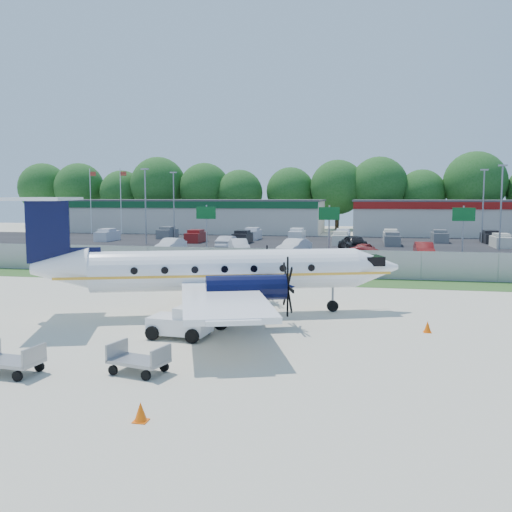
% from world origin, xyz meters
% --- Properties ---
extents(ground, '(170.00, 170.00, 0.00)m').
position_xyz_m(ground, '(0.00, 0.00, 0.00)').
color(ground, beige).
rests_on(ground, ground).
extents(grass_verge, '(170.00, 4.00, 0.02)m').
position_xyz_m(grass_verge, '(0.00, 12.00, 0.01)').
color(grass_verge, '#2D561E').
rests_on(grass_verge, ground).
extents(access_road, '(170.00, 8.00, 0.02)m').
position_xyz_m(access_road, '(0.00, 19.00, 0.01)').
color(access_road, black).
rests_on(access_road, ground).
extents(parking_lot, '(170.00, 32.00, 0.02)m').
position_xyz_m(parking_lot, '(0.00, 40.00, 0.01)').
color(parking_lot, black).
rests_on(parking_lot, ground).
extents(perimeter_fence, '(120.00, 0.06, 1.99)m').
position_xyz_m(perimeter_fence, '(0.00, 14.00, 1.00)').
color(perimeter_fence, gray).
rests_on(perimeter_fence, ground).
extents(building_west, '(46.40, 12.40, 5.24)m').
position_xyz_m(building_west, '(-24.00, 61.98, 2.63)').
color(building_west, beige).
rests_on(building_west, ground).
extents(building_east, '(44.40, 12.40, 5.24)m').
position_xyz_m(building_east, '(26.00, 61.98, 2.63)').
color(building_east, beige).
rests_on(building_east, ground).
extents(sign_left, '(1.80, 0.26, 5.00)m').
position_xyz_m(sign_left, '(-8.00, 22.91, 3.61)').
color(sign_left, gray).
rests_on(sign_left, ground).
extents(sign_mid, '(1.80, 0.26, 5.00)m').
position_xyz_m(sign_mid, '(3.00, 22.91, 3.61)').
color(sign_mid, gray).
rests_on(sign_mid, ground).
extents(sign_right, '(1.80, 0.26, 5.00)m').
position_xyz_m(sign_right, '(14.00, 22.91, 3.61)').
color(sign_right, gray).
rests_on(sign_right, ground).
extents(flagpole_west, '(1.06, 0.12, 10.00)m').
position_xyz_m(flagpole_west, '(-35.92, 55.00, 5.64)').
color(flagpole_west, white).
rests_on(flagpole_west, ground).
extents(flagpole_east, '(1.06, 0.12, 10.00)m').
position_xyz_m(flagpole_east, '(-30.92, 55.00, 5.64)').
color(flagpole_east, white).
rests_on(flagpole_east, ground).
extents(light_pole_nw, '(0.90, 0.35, 9.09)m').
position_xyz_m(light_pole_nw, '(-20.00, 38.00, 5.23)').
color(light_pole_nw, gray).
rests_on(light_pole_nw, ground).
extents(light_pole_ne, '(0.90, 0.35, 9.09)m').
position_xyz_m(light_pole_ne, '(20.00, 38.00, 5.23)').
color(light_pole_ne, gray).
rests_on(light_pole_ne, ground).
extents(light_pole_sw, '(0.90, 0.35, 9.09)m').
position_xyz_m(light_pole_sw, '(-20.00, 48.00, 5.23)').
color(light_pole_sw, gray).
rests_on(light_pole_sw, ground).
extents(light_pole_se, '(0.90, 0.35, 9.09)m').
position_xyz_m(light_pole_se, '(20.00, 48.00, 5.23)').
color(light_pole_se, gray).
rests_on(light_pole_se, ground).
extents(tree_line, '(112.00, 6.00, 14.00)m').
position_xyz_m(tree_line, '(0.00, 74.00, 0.00)').
color(tree_line, '#194C16').
rests_on(tree_line, ground).
extents(aircraft, '(18.67, 18.19, 5.73)m').
position_xyz_m(aircraft, '(-0.69, 0.06, 2.21)').
color(aircraft, white).
rests_on(aircraft, ground).
extents(pushback_tug, '(2.54, 1.92, 1.31)m').
position_xyz_m(pushback_tug, '(-0.95, -4.56, 0.63)').
color(pushback_tug, white).
rests_on(pushback_tug, ground).
extents(baggage_cart_near, '(2.05, 1.51, 0.97)m').
position_xyz_m(baggage_cart_near, '(-0.80, -9.41, 0.45)').
color(baggage_cart_near, gray).
rests_on(baggage_cart_near, ground).
extents(baggage_cart_far, '(2.02, 1.33, 1.01)m').
position_xyz_m(baggage_cart_far, '(-4.81, -10.35, 0.47)').
color(baggage_cart_far, gray).
rests_on(baggage_cart_far, ground).
extents(cone_nose, '(0.34, 0.34, 0.49)m').
position_xyz_m(cone_nose, '(9.01, -1.66, 0.23)').
color(cone_nose, '#FE5E08').
rests_on(cone_nose, ground).
extents(cone_port_wing, '(0.37, 0.37, 0.52)m').
position_xyz_m(cone_port_wing, '(0.85, -13.17, 0.25)').
color(cone_port_wing, '#FE5E08').
rests_on(cone_port_wing, ground).
extents(cone_starboard_wing, '(0.35, 0.35, 0.49)m').
position_xyz_m(cone_starboard_wing, '(-5.70, 7.77, 0.23)').
color(cone_starboard_wing, '#FE5E08').
rests_on(cone_starboard_wing, ground).
extents(road_car_west, '(4.97, 3.42, 1.57)m').
position_xyz_m(road_car_west, '(-23.23, 17.54, 0.00)').
color(road_car_west, silver).
rests_on(road_car_west, ground).
extents(road_car_mid, '(5.48, 3.20, 1.71)m').
position_xyz_m(road_car_mid, '(5.27, 20.24, 0.00)').
color(road_car_mid, maroon).
rests_on(road_car_mid, ground).
extents(parked_car_a, '(2.01, 4.81, 1.55)m').
position_xyz_m(parked_car_a, '(-13.34, 28.24, 0.00)').
color(parked_car_a, silver).
rests_on(parked_car_a, ground).
extents(parked_car_b, '(3.18, 4.83, 1.51)m').
position_xyz_m(parked_car_b, '(-6.49, 29.33, 0.00)').
color(parked_car_b, silver).
rests_on(parked_car_b, ground).
extents(parked_car_c, '(3.09, 5.36, 1.67)m').
position_xyz_m(parked_car_c, '(-0.71, 28.14, 0.00)').
color(parked_car_c, silver).
rests_on(parked_car_c, ground).
extents(parked_car_d, '(2.68, 4.29, 1.36)m').
position_xyz_m(parked_car_d, '(5.80, 28.37, 0.00)').
color(parked_car_d, maroon).
rests_on(parked_car_d, ground).
extents(parked_car_e, '(1.69, 4.62, 1.51)m').
position_xyz_m(parked_car_e, '(11.45, 28.54, 0.00)').
color(parked_car_e, maroon).
rests_on(parked_car_e, ground).
extents(parked_car_f, '(1.94, 4.53, 1.45)m').
position_xyz_m(parked_car_f, '(-8.87, 34.31, 0.00)').
color(parked_car_f, silver).
rests_on(parked_car_f, ground).
extents(parked_car_g, '(3.63, 5.38, 1.70)m').
position_xyz_m(parked_car_g, '(4.62, 35.10, 0.00)').
color(parked_car_g, black).
rests_on(parked_car_g, ground).
extents(far_parking_rows, '(56.00, 10.00, 1.60)m').
position_xyz_m(far_parking_rows, '(0.00, 45.00, 0.00)').
color(far_parking_rows, gray).
rests_on(far_parking_rows, ground).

